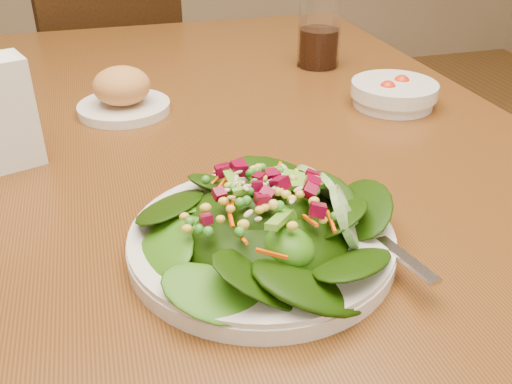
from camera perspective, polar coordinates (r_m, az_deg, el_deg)
The scene contains 6 objects.
dining_table at distance 0.87m, azimuth -2.62°, elevation -0.65°, with size 0.90×1.40×0.75m.
chair_far at distance 1.80m, azimuth -14.74°, elevation 9.18°, with size 0.54×0.54×0.91m.
salad_plate at distance 0.57m, azimuth 1.47°, elevation -3.36°, with size 0.27×0.27×0.08m.
bread_plate at distance 0.93m, azimuth -13.20°, elevation 9.50°, with size 0.14×0.14×0.07m.
tomato_bowl at distance 0.96m, azimuth 13.60°, elevation 9.56°, with size 0.14×0.14×0.05m.
drinking_glass at distance 1.13m, azimuth 6.33°, elevation 15.40°, with size 0.08×0.08×0.14m.
Camera 1 is at (-0.17, -0.73, 1.09)m, focal length 40.00 mm.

